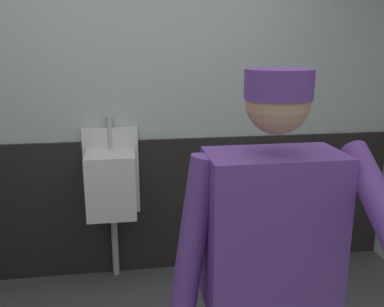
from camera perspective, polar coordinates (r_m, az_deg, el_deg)
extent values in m
cube|color=silver|center=(3.15, -6.79, 7.39)|extent=(4.50, 0.12, 2.69)
cube|color=black|center=(3.28, -6.31, -7.13)|extent=(3.90, 0.03, 1.05)
cube|color=white|center=(3.17, -10.82, -2.33)|extent=(0.40, 0.05, 0.65)
cube|color=white|center=(3.02, -10.87, -4.17)|extent=(0.34, 0.30, 0.45)
cylinder|color=#B7BABF|center=(3.09, -11.09, 2.86)|extent=(0.04, 0.04, 0.24)
cylinder|color=#B7BABF|center=(3.33, -10.39, -11.62)|extent=(0.05, 0.05, 0.55)
cube|color=#60388C|center=(1.45, 10.67, -10.30)|extent=(0.44, 0.24, 0.54)
cylinder|color=#60388C|center=(1.39, 0.12, -11.36)|extent=(0.17, 0.09, 0.56)
sphere|color=tan|center=(1.33, 11.55, 6.83)|extent=(0.20, 0.20, 0.20)
cylinder|color=#60388C|center=(1.32, 11.67, 9.20)|extent=(0.21, 0.21, 0.09)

